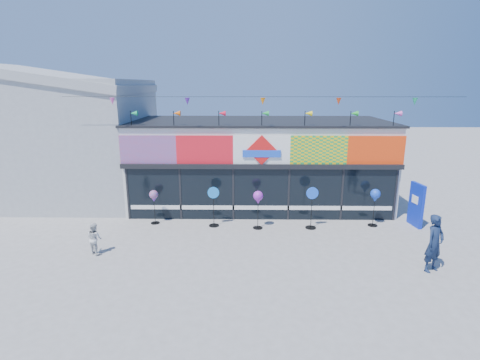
{
  "coord_description": "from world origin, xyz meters",
  "views": [
    {
      "loc": [
        -0.69,
        -12.15,
        5.79
      ],
      "look_at": [
        -0.89,
        2.0,
        2.15
      ],
      "focal_mm": 28.0,
      "sensor_mm": 36.0,
      "label": 1
    }
  ],
  "objects_px": {
    "spinner_0": "(154,197)",
    "spinner_1": "(214,206)",
    "adult_man": "(434,243)",
    "blue_sign": "(416,205)",
    "child": "(95,238)",
    "spinner_2": "(258,199)",
    "spinner_3": "(312,207)",
    "spinner_4": "(375,197)"
  },
  "relations": [
    {
      "from": "spinner_2",
      "to": "child",
      "type": "relative_size",
      "value": 1.41
    },
    {
      "from": "blue_sign",
      "to": "spinner_1",
      "type": "height_order",
      "value": "blue_sign"
    },
    {
      "from": "spinner_1",
      "to": "spinner_2",
      "type": "distance_m",
      "value": 1.89
    },
    {
      "from": "blue_sign",
      "to": "spinner_0",
      "type": "bearing_deg",
      "value": 171.38
    },
    {
      "from": "spinner_3",
      "to": "spinner_4",
      "type": "height_order",
      "value": "spinner_3"
    },
    {
      "from": "spinner_0",
      "to": "adult_man",
      "type": "relative_size",
      "value": 0.78
    },
    {
      "from": "spinner_0",
      "to": "adult_man",
      "type": "xyz_separation_m",
      "value": [
        9.8,
        -4.06,
        -0.24
      ]
    },
    {
      "from": "spinner_1",
      "to": "spinner_2",
      "type": "relative_size",
      "value": 1.06
    },
    {
      "from": "spinner_2",
      "to": "child",
      "type": "bearing_deg",
      "value": -156.9
    },
    {
      "from": "spinner_1",
      "to": "spinner_0",
      "type": "bearing_deg",
      "value": 173.94
    },
    {
      "from": "spinner_1",
      "to": "blue_sign",
      "type": "bearing_deg",
      "value": 1.08
    },
    {
      "from": "spinner_2",
      "to": "spinner_3",
      "type": "relative_size",
      "value": 0.91
    },
    {
      "from": "spinner_4",
      "to": "adult_man",
      "type": "xyz_separation_m",
      "value": [
        0.58,
        -3.91,
        -0.34
      ]
    },
    {
      "from": "spinner_0",
      "to": "spinner_3",
      "type": "bearing_deg",
      "value": -3.94
    },
    {
      "from": "spinner_1",
      "to": "adult_man",
      "type": "relative_size",
      "value": 0.9
    },
    {
      "from": "spinner_3",
      "to": "child",
      "type": "height_order",
      "value": "spinner_3"
    },
    {
      "from": "spinner_1",
      "to": "spinner_4",
      "type": "height_order",
      "value": "spinner_1"
    },
    {
      "from": "spinner_2",
      "to": "spinner_4",
      "type": "relative_size",
      "value": 1.0
    },
    {
      "from": "spinner_4",
      "to": "adult_man",
      "type": "bearing_deg",
      "value": -81.6
    },
    {
      "from": "spinner_0",
      "to": "adult_man",
      "type": "distance_m",
      "value": 10.61
    },
    {
      "from": "spinner_1",
      "to": "child",
      "type": "distance_m",
      "value": 4.79
    },
    {
      "from": "adult_man",
      "to": "child",
      "type": "height_order",
      "value": "adult_man"
    },
    {
      "from": "adult_man",
      "to": "spinner_4",
      "type": "bearing_deg",
      "value": 68.58
    },
    {
      "from": "blue_sign",
      "to": "spinner_4",
      "type": "distance_m",
      "value": 1.79
    },
    {
      "from": "spinner_0",
      "to": "spinner_1",
      "type": "bearing_deg",
      "value": -6.06
    },
    {
      "from": "spinner_2",
      "to": "adult_man",
      "type": "height_order",
      "value": "adult_man"
    },
    {
      "from": "spinner_0",
      "to": "blue_sign",
      "type": "bearing_deg",
      "value": -0.58
    },
    {
      "from": "spinner_1",
      "to": "child",
      "type": "height_order",
      "value": "spinner_1"
    },
    {
      "from": "blue_sign",
      "to": "child",
      "type": "distance_m",
      "value": 12.71
    },
    {
      "from": "spinner_3",
      "to": "adult_man",
      "type": "height_order",
      "value": "adult_man"
    },
    {
      "from": "spinner_2",
      "to": "adult_man",
      "type": "distance_m",
      "value": 6.5
    },
    {
      "from": "child",
      "to": "blue_sign",
      "type": "bearing_deg",
      "value": -132.11
    },
    {
      "from": "blue_sign",
      "to": "spinner_3",
      "type": "height_order",
      "value": "blue_sign"
    },
    {
      "from": "spinner_2",
      "to": "child",
      "type": "height_order",
      "value": "spinner_2"
    },
    {
      "from": "blue_sign",
      "to": "adult_man",
      "type": "bearing_deg",
      "value": -114.57
    },
    {
      "from": "spinner_3",
      "to": "spinner_0",
      "type": "bearing_deg",
      "value": 176.06
    },
    {
      "from": "blue_sign",
      "to": "spinner_3",
      "type": "relative_size",
      "value": 1.05
    },
    {
      "from": "blue_sign",
      "to": "spinner_2",
      "type": "height_order",
      "value": "blue_sign"
    },
    {
      "from": "blue_sign",
      "to": "adult_man",
      "type": "relative_size",
      "value": 0.98
    },
    {
      "from": "spinner_1",
      "to": "spinner_2",
      "type": "height_order",
      "value": "spinner_1"
    },
    {
      "from": "spinner_3",
      "to": "adult_man",
      "type": "relative_size",
      "value": 0.93
    },
    {
      "from": "spinner_1",
      "to": "spinner_3",
      "type": "distance_m",
      "value": 4.04
    }
  ]
}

